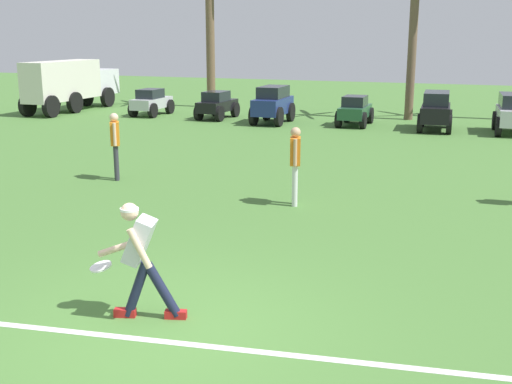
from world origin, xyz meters
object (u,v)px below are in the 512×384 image
parked_car_slot_c (273,104)px  palm_tree_far_left (210,30)px  parked_car_slot_b (217,105)px  teammate_deep (295,159)px  palm_tree_left_of_centre (414,25)px  frisbee_in_flight (101,266)px  parked_car_slot_e (436,110)px  parked_car_slot_a (151,102)px  box_truck (70,83)px  frisbee_thrower (141,254)px  teammate_midfield (115,140)px  parked_car_slot_d (355,110)px

parked_car_slot_c → palm_tree_far_left: bearing=136.5°
parked_car_slot_c → parked_car_slot_b: bearing=169.2°
teammate_deep → palm_tree_left_of_centre: bearing=88.7°
frisbee_in_flight → parked_car_slot_e: 17.36m
teammate_deep → parked_car_slot_a: (-9.94, 11.79, -0.38)m
box_truck → parked_car_slot_c: bearing=-3.8°
parked_car_slot_e → parked_car_slot_a: bearing=179.1°
teammate_deep → frisbee_thrower: bearing=-91.5°
teammate_midfield → parked_car_slot_b: size_ratio=0.70×
frisbee_thrower → teammate_deep: bearing=88.5°
parked_car_slot_d → parked_car_slot_e: 2.92m
frisbee_thrower → parked_car_slot_e: size_ratio=0.58×
frisbee_thrower → palm_tree_far_left: (-8.78, 21.21, 2.68)m
frisbee_thrower → parked_car_slot_b: bearing=111.3°
teammate_deep → parked_car_slot_a: size_ratio=0.70×
parked_car_slot_a → box_truck: 4.14m
frisbee_thrower → parked_car_slot_b: size_ratio=0.64×
palm_tree_left_of_centre → parked_car_slot_d: bearing=-123.9°
parked_car_slot_b → teammate_deep: bearing=-59.5°
parked_car_slot_b → parked_car_slot_c: (2.54, -0.48, 0.18)m
teammate_midfield → teammate_deep: same height
frisbee_in_flight → parked_car_slot_b: (-6.17, 17.34, 0.01)m
teammate_deep → palm_tree_left_of_centre: palm_tree_left_of_centre is taller
teammate_deep → parked_car_slot_d: (-1.32, 11.75, -0.38)m
frisbee_thrower → frisbee_in_flight: size_ratio=3.74×
frisbee_thrower → teammate_deep: size_ratio=0.91×
teammate_deep → palm_tree_far_left: 18.14m
parked_car_slot_b → palm_tree_far_left: bearing=117.8°
parked_car_slot_c → parked_car_slot_a: bearing=174.6°
teammate_deep → parked_car_slot_e: bearing=82.2°
frisbee_in_flight → palm_tree_left_of_centre: bearing=86.9°
teammate_deep → parked_car_slot_e: (1.59, 11.60, -0.22)m
teammate_deep → palm_tree_far_left: size_ratio=0.25×
parked_car_slot_c → teammate_midfield: bearing=-91.0°
parked_car_slot_d → palm_tree_left_of_centre: 4.27m
teammate_midfield → teammate_deep: 4.63m
palm_tree_left_of_centre → parked_car_slot_a: bearing=-166.7°
teammate_midfield → box_truck: size_ratio=0.26×
teammate_midfield → parked_car_slot_e: bearing=60.5°
parked_car_slot_d → palm_tree_far_left: 9.01m
parked_car_slot_b → parked_car_slot_c: parked_car_slot_c is taller
parked_car_slot_b → parked_car_slot_c: 2.59m
parked_car_slot_b → parked_car_slot_e: 8.51m
teammate_midfield → box_truck: bearing=130.2°
parked_car_slot_a → frisbee_thrower: bearing=-60.7°
palm_tree_far_left → frisbee_thrower: bearing=-67.5°
teammate_deep → parked_car_slot_a: teammate_deep is taller
parked_car_slot_b → parked_car_slot_a: bearing=179.2°
parked_car_slot_d → frisbee_thrower: bearing=-86.2°
parked_car_slot_a → palm_tree_far_left: (1.00, 3.79, 2.92)m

